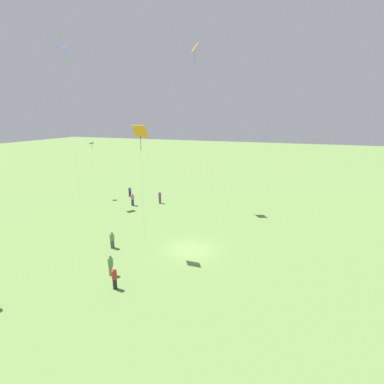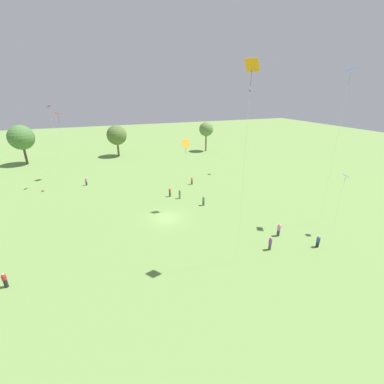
% 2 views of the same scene
% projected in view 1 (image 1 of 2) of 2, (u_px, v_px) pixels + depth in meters
% --- Properties ---
extents(ground_plane, '(240.00, 240.00, 0.00)m').
position_uv_depth(ground_plane, '(191.00, 250.00, 28.78)').
color(ground_plane, '#6B8E47').
extents(person_0, '(0.53, 0.53, 1.75)m').
position_uv_depth(person_0, '(111.00, 265.00, 24.02)').
color(person_0, '#847056').
rests_on(person_0, ground_plane).
extents(person_1, '(0.47, 0.47, 1.87)m').
position_uv_depth(person_1, '(132.00, 199.00, 42.62)').
color(person_1, '#333D5B').
rests_on(person_1, ground_plane).
extents(person_2, '(0.53, 0.53, 1.83)m').
position_uv_depth(person_2, '(160.00, 197.00, 43.69)').
color(person_2, '#4C4C51').
rests_on(person_2, ground_plane).
extents(person_4, '(0.52, 0.52, 1.69)m').
position_uv_depth(person_4, '(112.00, 240.00, 28.97)').
color(person_4, '#4C4C51').
rests_on(person_4, ground_plane).
extents(person_5, '(0.52, 0.52, 1.74)m').
position_uv_depth(person_5, '(115.00, 278.00, 22.11)').
color(person_5, '#232328').
rests_on(person_5, ground_plane).
extents(person_8, '(0.51, 0.51, 1.63)m').
position_uv_depth(person_8, '(130.00, 192.00, 47.31)').
color(person_8, '#232328').
rests_on(person_8, ground_plane).
extents(kite_0, '(0.82, 0.84, 8.56)m').
position_uv_depth(kite_0, '(92.00, 146.00, 45.36)').
color(kite_0, blue).
rests_on(kite_0, ground_plane).
extents(kite_4, '(1.32, 1.46, 21.34)m').
position_uv_depth(kite_4, '(195.00, 54.00, 37.81)').
color(kite_4, orange).
rests_on(kite_4, ground_plane).
extents(kite_5, '(1.25, 0.75, 11.73)m').
position_uv_depth(kite_5, '(140.00, 134.00, 25.73)').
color(kite_5, orange).
rests_on(kite_5, ground_plane).
extents(kite_6, '(1.46, 1.48, 21.37)m').
position_uv_depth(kite_6, '(66.00, 56.00, 39.82)').
color(kite_6, blue).
rests_on(kite_6, ground_plane).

